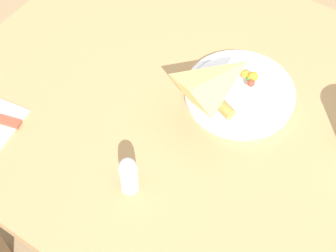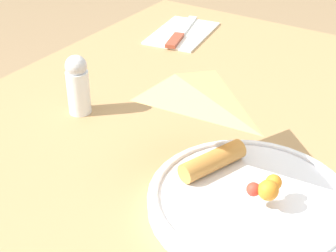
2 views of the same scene
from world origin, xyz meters
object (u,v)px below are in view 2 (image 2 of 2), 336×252
at_px(dining_table, 230,213).
at_px(salt_shaker, 78,84).
at_px(plate_pizza, 250,197).
at_px(butter_knife, 181,32).
at_px(napkin_folded, 182,33).

distance_m(dining_table, salt_shaker, 0.28).
relative_size(plate_pizza, butter_knife, 1.32).
height_order(plate_pizza, napkin_folded, plate_pizza).
relative_size(dining_table, butter_knife, 5.39).
relative_size(plate_pizza, salt_shaker, 2.54).
bearing_deg(butter_knife, napkin_folded, 0.00).
distance_m(dining_table, butter_knife, 0.42).
distance_m(dining_table, plate_pizza, 0.17).
xyz_separation_m(dining_table, salt_shaker, (-0.04, 0.23, 0.16)).
distance_m(plate_pizza, salt_shaker, 0.31).
bearing_deg(plate_pizza, napkin_folded, 39.94).
relative_size(butter_knife, salt_shaker, 1.93).
bearing_deg(plate_pizza, salt_shaker, 78.95).
distance_m(dining_table, napkin_folded, 0.42).
bearing_deg(salt_shaker, butter_knife, 5.73).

